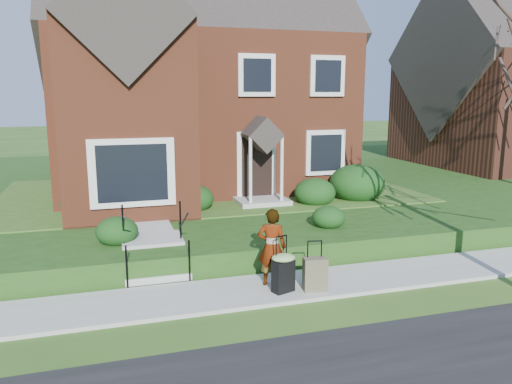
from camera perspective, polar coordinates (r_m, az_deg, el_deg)
name	(u,v)px	position (r m, az deg, el deg)	size (l,w,h in m)	color
ground	(284,289)	(10.68, 3.25, -11.00)	(120.00, 120.00, 0.00)	#2D5119
sidewalk	(284,287)	(10.66, 3.25, -10.80)	(60.00, 1.60, 0.08)	#9E9B93
terrace	(285,181)	(21.82, 3.35, 1.28)	(44.00, 20.00, 0.60)	#1A3D10
walkway	(143,214)	(14.71, -12.75, -2.48)	(1.20, 6.00, 0.06)	#9E9B93
main_house	(192,60)	(19.21, -7.37, 14.74)	(10.40, 10.20, 9.40)	brown
front_steps	(154,252)	(11.71, -11.56, -6.72)	(1.40, 2.02, 1.50)	#9E9B93
foundation_shrubs	(276,190)	(15.33, 2.26, 0.20)	(10.14, 4.33, 1.28)	#113810
woman	(272,247)	(10.40, 1.82, -6.31)	(0.60, 0.39, 1.65)	#999999
suitcase_black	(283,270)	(10.18, 3.14, -8.94)	(0.58, 0.53, 1.16)	black
suitcase_olive	(315,274)	(10.33, 6.76, -9.30)	(0.51, 0.34, 1.04)	brown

